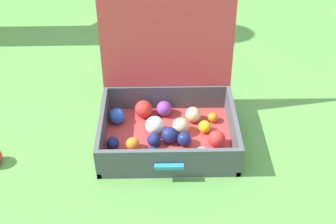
% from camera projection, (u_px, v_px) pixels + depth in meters
% --- Properties ---
extents(ground_plane, '(16.00, 16.00, 0.00)m').
position_uv_depth(ground_plane, '(146.00, 135.00, 1.81)').
color(ground_plane, '#569342').
extents(open_suitcase, '(0.56, 0.50, 0.55)m').
position_uv_depth(open_suitcase, '(168.00, 111.00, 1.75)').
color(open_suitcase, '#B23838').
rests_on(open_suitcase, ground).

